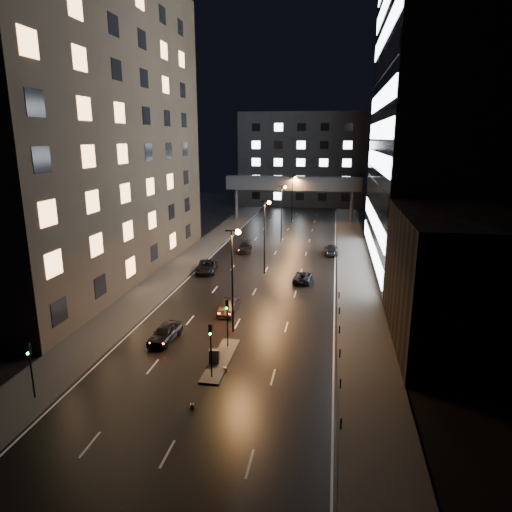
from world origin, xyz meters
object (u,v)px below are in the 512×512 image
(car_away_c, at_px, (207,266))
(car_toward_a, at_px, (303,277))
(car_away_a, at_px, (165,333))
(car_toward_b, at_px, (331,249))
(car_away_b, at_px, (229,307))
(utility_cabinet, at_px, (214,356))
(car_away_d, at_px, (245,247))

(car_away_c, height_order, car_toward_a, car_away_c)
(car_away_a, height_order, car_toward_b, car_away_a)
(car_away_b, distance_m, car_toward_b, 29.83)
(car_away_a, distance_m, utility_cabinet, 6.68)
(car_away_d, bearing_deg, car_away_b, -89.57)
(car_away_d, height_order, utility_cabinet, car_away_d)
(car_toward_a, xyz_separation_m, utility_cabinet, (-5.65, -23.82, 0.06))
(car_away_a, height_order, car_away_c, car_away_a)
(car_away_d, xyz_separation_m, utility_cabinet, (4.94, -38.57, -0.03))
(car_away_c, bearing_deg, car_away_a, -91.66)
(car_away_d, height_order, car_toward_a, car_away_d)
(car_toward_b, bearing_deg, car_away_b, 67.61)
(car_away_a, bearing_deg, utility_cabinet, -26.86)
(utility_cabinet, bearing_deg, car_away_a, 141.08)
(car_away_d, distance_m, utility_cabinet, 38.89)
(car_away_c, bearing_deg, car_away_b, -73.43)
(car_away_c, bearing_deg, car_toward_b, 30.07)
(car_away_a, xyz_separation_m, car_away_b, (4.23, 7.80, -0.06))
(car_away_c, xyz_separation_m, car_toward_b, (17.11, 13.27, -0.02))
(car_toward_a, height_order, utility_cabinet, car_toward_a)
(car_away_b, xyz_separation_m, car_away_c, (-6.61, 14.65, 0.06))
(car_away_a, bearing_deg, car_away_d, 94.54)
(car_away_a, distance_m, car_away_d, 34.99)
(car_away_a, distance_m, car_toward_a, 23.16)
(car_away_c, relative_size, utility_cabinet, 4.98)
(car_away_a, height_order, car_toward_a, car_away_a)
(car_away_d, xyz_separation_m, car_toward_b, (14.04, 0.74, 0.02))
(car_away_a, bearing_deg, car_away_c, 101.74)
(car_away_a, xyz_separation_m, car_toward_b, (14.73, 35.72, -0.02))
(car_away_c, relative_size, car_away_d, 1.10)
(car_away_d, bearing_deg, car_toward_b, -3.97)
(car_away_a, relative_size, car_toward_a, 0.99)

